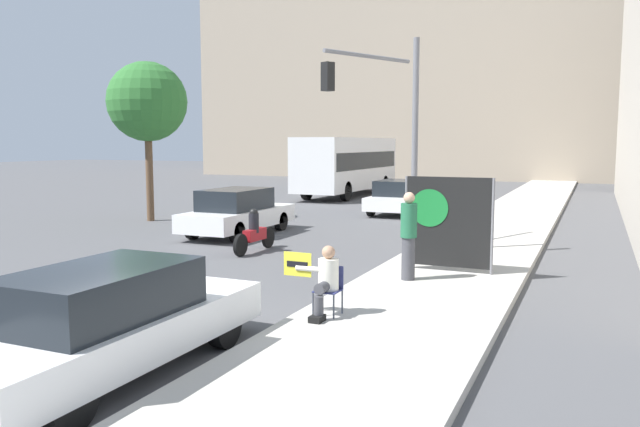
# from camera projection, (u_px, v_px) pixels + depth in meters

# --- Properties ---
(ground_plane) EXTENTS (160.00, 160.00, 0.00)m
(ground_plane) POSITION_uv_depth(u_px,v_px,m) (119.00, 336.00, 9.73)
(ground_plane) COLOR #4F4F51
(sidewalk_curb) EXTENTS (3.24, 90.00, 0.16)m
(sidewalk_curb) POSITION_uv_depth(u_px,v_px,m) (503.00, 227.00, 21.82)
(sidewalk_curb) COLOR #B7B2A8
(sidewalk_curb) RESTS_ON ground_plane
(building_backdrop_far) EXTENTS (52.00, 12.00, 22.09)m
(building_backdrop_far) POSITION_uv_depth(u_px,v_px,m) (492.00, 50.00, 53.88)
(building_backdrop_far) COLOR gray
(building_backdrop_far) RESTS_ON ground_plane
(seated_protester) EXTENTS (0.98, 0.77, 1.16)m
(seated_protester) POSITION_uv_depth(u_px,v_px,m) (325.00, 279.00, 10.24)
(seated_protester) COLOR #474C56
(seated_protester) RESTS_ON sidewalk_curb
(jogger_on_sidewalk) EXTENTS (0.34, 0.34, 1.83)m
(jogger_on_sidewalk) POSITION_uv_depth(u_px,v_px,m) (409.00, 235.00, 12.92)
(jogger_on_sidewalk) COLOR #424247
(jogger_on_sidewalk) RESTS_ON sidewalk_curb
(protest_banner) EXTENTS (1.98, 0.06, 2.10)m
(protest_banner) POSITION_uv_depth(u_px,v_px,m) (447.00, 222.00, 13.78)
(protest_banner) COLOR slate
(protest_banner) RESTS_ON sidewalk_curb
(traffic_light_pole) EXTENTS (3.33, 3.09, 5.51)m
(traffic_light_pole) POSITION_uv_depth(u_px,v_px,m) (378.00, 109.00, 16.99)
(traffic_light_pole) COLOR slate
(traffic_light_pole) RESTS_ON sidewalk_curb
(parked_car_curbside) EXTENTS (1.72, 4.76, 1.44)m
(parked_car_curbside) POSITION_uv_depth(u_px,v_px,m) (109.00, 321.00, 8.02)
(parked_car_curbside) COLOR white
(parked_car_curbside) RESTS_ON ground_plane
(car_on_road_nearest) EXTENTS (1.83, 4.68, 1.52)m
(car_on_road_nearest) POSITION_uv_depth(u_px,v_px,m) (238.00, 212.00, 20.41)
(car_on_road_nearest) COLOR white
(car_on_road_nearest) RESTS_ON ground_plane
(car_on_road_midblock) EXTENTS (1.80, 4.30, 1.44)m
(car_on_road_midblock) POSITION_uv_depth(u_px,v_px,m) (399.00, 197.00, 26.44)
(car_on_road_midblock) COLOR white
(car_on_road_midblock) RESTS_ON ground_plane
(city_bus_on_road) EXTENTS (2.56, 10.03, 3.29)m
(city_bus_on_road) POSITION_uv_depth(u_px,v_px,m) (348.00, 163.00, 35.36)
(city_bus_on_road) COLOR silver
(city_bus_on_road) RESTS_ON ground_plane
(motorcycle_on_road) EXTENTS (0.28, 2.13, 1.21)m
(motorcycle_on_road) POSITION_uv_depth(u_px,v_px,m) (255.00, 233.00, 17.21)
(motorcycle_on_road) COLOR maroon
(motorcycle_on_road) RESTS_ON ground_plane
(street_tree_near_curb) EXTENTS (3.02, 3.02, 6.08)m
(street_tree_near_curb) POSITION_uv_depth(u_px,v_px,m) (147.00, 102.00, 23.68)
(street_tree_near_curb) COLOR brown
(street_tree_near_curb) RESTS_ON ground_plane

